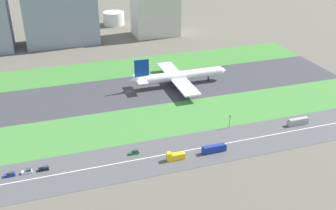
# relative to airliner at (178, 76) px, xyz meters

# --- Properties ---
(ground_plane) EXTENTS (800.00, 800.00, 0.00)m
(ground_plane) POSITION_rel_airliner_xyz_m (-31.84, -0.00, -6.23)
(ground_plane) COLOR #5B564C
(runway) EXTENTS (280.00, 46.00, 0.10)m
(runway) POSITION_rel_airliner_xyz_m (-31.84, -0.00, -6.18)
(runway) COLOR #38383D
(runway) RESTS_ON ground_plane
(grass_median_north) EXTENTS (280.00, 36.00, 0.10)m
(grass_median_north) POSITION_rel_airliner_xyz_m (-31.84, 41.00, -6.18)
(grass_median_north) COLOR #3D7A33
(grass_median_north) RESTS_ON ground_plane
(grass_median_south) EXTENTS (280.00, 36.00, 0.10)m
(grass_median_south) POSITION_rel_airliner_xyz_m (-31.84, -41.00, -6.18)
(grass_median_south) COLOR #427F38
(grass_median_south) RESTS_ON ground_plane
(highway) EXTENTS (280.00, 28.00, 0.10)m
(highway) POSITION_rel_airliner_xyz_m (-31.84, -73.00, -6.18)
(highway) COLOR #4C4C4F
(highway) RESTS_ON ground_plane
(highway_centerline) EXTENTS (266.00, 0.50, 0.01)m
(highway_centerline) POSITION_rel_airliner_xyz_m (-31.84, -73.00, -6.13)
(highway_centerline) COLOR silver
(highway_centerline) RESTS_ON highway
(airliner) EXTENTS (65.00, 56.00, 19.70)m
(airliner) POSITION_rel_airliner_xyz_m (0.00, 0.00, 0.00)
(airliner) COLOR white
(airliner) RESTS_ON runway
(car_2) EXTENTS (4.40, 1.80, 2.00)m
(car_2) POSITION_rel_airliner_xyz_m (-91.79, -68.00, -5.31)
(car_2) COLOR silver
(car_2) RESTS_ON highway
(truck_0) EXTENTS (8.40, 2.50, 4.00)m
(truck_0) POSITION_rel_airliner_xyz_m (-28.65, -78.00, -4.56)
(truck_0) COLOR yellow
(truck_0) RESTS_ON highway
(bus_0) EXTENTS (11.60, 2.50, 3.50)m
(bus_0) POSITION_rel_airliner_xyz_m (-9.66, -78.00, -4.41)
(bus_0) COLOR navy
(bus_0) RESTS_ON highway
(bus_1) EXTENTS (11.60, 2.50, 3.50)m
(bus_1) POSITION_rel_airliner_xyz_m (42.48, -68.00, -4.41)
(bus_1) COLOR #99999E
(bus_1) RESTS_ON highway
(car_0) EXTENTS (4.40, 1.80, 2.00)m
(car_0) POSITION_rel_airliner_xyz_m (-98.63, -68.00, -5.31)
(car_0) COLOR navy
(car_0) RESTS_ON highway
(car_3) EXTENTS (4.40, 1.80, 2.00)m
(car_3) POSITION_rel_airliner_xyz_m (-44.97, -68.00, -5.31)
(car_3) COLOR #19662D
(car_3) RESTS_ON highway
(car_1) EXTENTS (4.40, 1.80, 2.00)m
(car_1) POSITION_rel_airliner_xyz_m (-84.94, -68.00, -5.31)
(car_1) COLOR black
(car_1) RESTS_ON highway
(traffic_light) EXTENTS (0.36, 0.50, 7.20)m
(traffic_light) POSITION_rel_airliner_xyz_m (7.00, -60.01, -1.94)
(traffic_light) COLOR #4C4C51
(traffic_light) RESTS_ON highway
(hangar_building) EXTENTS (58.18, 31.21, 53.17)m
(hangar_building) POSITION_rel_airliner_xyz_m (-61.81, 114.00, 20.35)
(hangar_building) COLOR gray
(hangar_building) RESTS_ON ground_plane
(office_tower) EXTENTS (38.65, 28.57, 47.28)m
(office_tower) POSITION_rel_airliner_xyz_m (19.08, 114.00, 17.41)
(office_tower) COLOR beige
(office_tower) RESTS_ON ground_plane
(fuel_tank_west) EXTENTS (20.20, 20.20, 12.28)m
(fuel_tank_west) POSITION_rel_airliner_xyz_m (-9.99, 159.00, -0.09)
(fuel_tank_west) COLOR silver
(fuel_tank_west) RESTS_ON ground_plane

